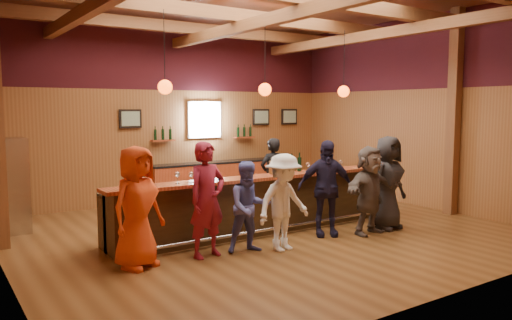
{
  "coord_description": "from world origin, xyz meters",
  "views": [
    {
      "loc": [
        -5.35,
        -7.72,
        2.36
      ],
      "look_at": [
        0.0,
        0.3,
        1.35
      ],
      "focal_mm": 35.0,
      "sensor_mm": 36.0,
      "label": 1
    }
  ],
  "objects_px": {
    "customer_navy": "(326,188)",
    "customer_brown": "(369,190)",
    "stainless_fridge": "(7,186)",
    "customer_orange": "(137,207)",
    "customer_redvest": "(207,200)",
    "back_bar_cabinet": "(222,179)",
    "bartender": "(272,175)",
    "bottle_a": "(292,165)",
    "ice_bucket": "(275,167)",
    "bar_counter": "(261,203)",
    "customer_denim": "(249,207)",
    "customer_dark": "(388,183)",
    "customer_white": "(284,203)"
  },
  "relations": [
    {
      "from": "customer_redvest",
      "to": "customer_white",
      "type": "bearing_deg",
      "value": -27.96
    },
    {
      "from": "customer_navy",
      "to": "customer_dark",
      "type": "relative_size",
      "value": 0.98
    },
    {
      "from": "customer_white",
      "to": "ice_bucket",
      "type": "xyz_separation_m",
      "value": [
        0.65,
        1.16,
        0.42
      ]
    },
    {
      "from": "back_bar_cabinet",
      "to": "bottle_a",
      "type": "distance_m",
      "value": 3.89
    },
    {
      "from": "bottle_a",
      "to": "customer_dark",
      "type": "bearing_deg",
      "value": -36.31
    },
    {
      "from": "customer_redvest",
      "to": "back_bar_cabinet",
      "type": "bearing_deg",
      "value": 47.85
    },
    {
      "from": "stainless_fridge",
      "to": "customer_orange",
      "type": "distance_m",
      "value": 3.59
    },
    {
      "from": "back_bar_cabinet",
      "to": "customer_redvest",
      "type": "bearing_deg",
      "value": -122.35
    },
    {
      "from": "customer_navy",
      "to": "ice_bucket",
      "type": "bearing_deg",
      "value": 153.38
    },
    {
      "from": "customer_dark",
      "to": "stainless_fridge",
      "type": "bearing_deg",
      "value": 141.15
    },
    {
      "from": "bar_counter",
      "to": "customer_redvest",
      "type": "distance_m",
      "value": 2.01
    },
    {
      "from": "customer_redvest",
      "to": "bar_counter",
      "type": "bearing_deg",
      "value": 20.31
    },
    {
      "from": "customer_redvest",
      "to": "customer_denim",
      "type": "bearing_deg",
      "value": -21.97
    },
    {
      "from": "back_bar_cabinet",
      "to": "customer_white",
      "type": "xyz_separation_m",
      "value": [
        -1.68,
        -4.96,
        0.33
      ]
    },
    {
      "from": "back_bar_cabinet",
      "to": "customer_brown",
      "type": "xyz_separation_m",
      "value": [
        0.31,
        -4.97,
        0.35
      ]
    },
    {
      "from": "bar_counter",
      "to": "customer_dark",
      "type": "distance_m",
      "value": 2.5
    },
    {
      "from": "stainless_fridge",
      "to": "customer_brown",
      "type": "xyz_separation_m",
      "value": [
        5.61,
        -3.85,
        -0.07
      ]
    },
    {
      "from": "bar_counter",
      "to": "bottle_a",
      "type": "relative_size",
      "value": 17.49
    },
    {
      "from": "customer_dark",
      "to": "back_bar_cabinet",
      "type": "bearing_deg",
      "value": 92.88
    },
    {
      "from": "customer_navy",
      "to": "bartender",
      "type": "height_order",
      "value": "customer_navy"
    },
    {
      "from": "bartender",
      "to": "customer_redvest",
      "type": "bearing_deg",
      "value": 36.5
    },
    {
      "from": "customer_redvest",
      "to": "customer_brown",
      "type": "height_order",
      "value": "customer_redvest"
    },
    {
      "from": "back_bar_cabinet",
      "to": "ice_bucket",
      "type": "distance_m",
      "value": 4.01
    },
    {
      "from": "back_bar_cabinet",
      "to": "customer_brown",
      "type": "height_order",
      "value": "customer_brown"
    },
    {
      "from": "customer_orange",
      "to": "customer_denim",
      "type": "xyz_separation_m",
      "value": [
        1.81,
        -0.25,
        -0.16
      ]
    },
    {
      "from": "customer_redvest",
      "to": "customer_dark",
      "type": "xyz_separation_m",
      "value": [
        3.8,
        -0.31,
        -0.01
      ]
    },
    {
      "from": "customer_orange",
      "to": "customer_navy",
      "type": "bearing_deg",
      "value": -25.32
    },
    {
      "from": "bar_counter",
      "to": "bottle_a",
      "type": "distance_m",
      "value": 0.96
    },
    {
      "from": "stainless_fridge",
      "to": "customer_orange",
      "type": "xyz_separation_m",
      "value": [
        1.3,
        -3.34,
        0.01
      ]
    },
    {
      "from": "customer_white",
      "to": "ice_bucket",
      "type": "height_order",
      "value": "customer_white"
    },
    {
      "from": "customer_denim",
      "to": "customer_navy",
      "type": "xyz_separation_m",
      "value": [
        1.74,
        0.1,
        0.14
      ]
    },
    {
      "from": "customer_white",
      "to": "back_bar_cabinet",
      "type": "bearing_deg",
      "value": 64.68
    },
    {
      "from": "customer_redvest",
      "to": "bottle_a",
      "type": "height_order",
      "value": "customer_redvest"
    },
    {
      "from": "bar_counter",
      "to": "back_bar_cabinet",
      "type": "distance_m",
      "value": 3.76
    },
    {
      "from": "back_bar_cabinet",
      "to": "ice_bucket",
      "type": "relative_size",
      "value": 16.52
    },
    {
      "from": "customer_navy",
      "to": "customer_brown",
      "type": "distance_m",
      "value": 0.85
    },
    {
      "from": "customer_orange",
      "to": "ice_bucket",
      "type": "distance_m",
      "value": 3.06
    },
    {
      "from": "ice_bucket",
      "to": "stainless_fridge",
      "type": "bearing_deg",
      "value": 147.91
    },
    {
      "from": "customer_orange",
      "to": "customer_denim",
      "type": "height_order",
      "value": "customer_orange"
    },
    {
      "from": "customer_navy",
      "to": "bottle_a",
      "type": "bearing_deg",
      "value": 127.45
    },
    {
      "from": "back_bar_cabinet",
      "to": "stainless_fridge",
      "type": "bearing_deg",
      "value": -168.07
    },
    {
      "from": "bartender",
      "to": "ice_bucket",
      "type": "distance_m",
      "value": 1.77
    },
    {
      "from": "customer_white",
      "to": "bottle_a",
      "type": "height_order",
      "value": "customer_white"
    },
    {
      "from": "ice_bucket",
      "to": "back_bar_cabinet",
      "type": "bearing_deg",
      "value": 74.9
    },
    {
      "from": "customer_redvest",
      "to": "customer_denim",
      "type": "relative_size",
      "value": 1.23
    },
    {
      "from": "ice_bucket",
      "to": "bottle_a",
      "type": "distance_m",
      "value": 0.44
    },
    {
      "from": "customer_redvest",
      "to": "ice_bucket",
      "type": "relative_size",
      "value": 7.59
    },
    {
      "from": "customer_denim",
      "to": "customer_dark",
      "type": "xyz_separation_m",
      "value": [
        3.11,
        -0.16,
        0.16
      ]
    },
    {
      "from": "customer_denim",
      "to": "customer_dark",
      "type": "distance_m",
      "value": 3.11
    },
    {
      "from": "customer_redvest",
      "to": "customer_navy",
      "type": "height_order",
      "value": "customer_redvest"
    }
  ]
}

